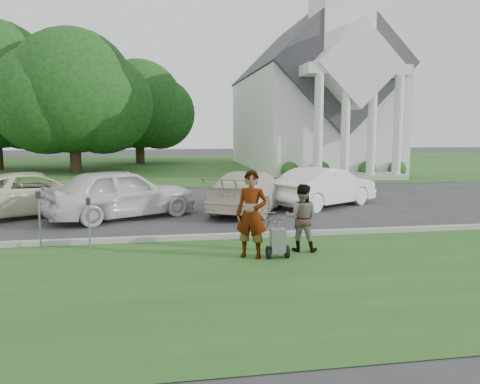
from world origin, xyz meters
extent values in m
plane|color=#333335|center=(0.00, 0.00, 0.00)|extent=(120.00, 120.00, 0.00)
cube|color=#24571E|center=(0.00, -3.00, 0.01)|extent=(80.00, 7.00, 0.01)
cube|color=#24571E|center=(0.00, 27.00, 0.01)|extent=(80.00, 30.00, 0.01)
cube|color=#9E9E93|center=(0.00, 0.55, 0.07)|extent=(80.00, 0.18, 0.15)
cube|color=white|center=(9.00, 24.00, 3.50)|extent=(9.00, 16.00, 7.00)
cube|color=#38383D|center=(9.00, 24.00, 7.00)|extent=(9.19, 17.00, 9.19)
cube|color=#9E9E93|center=(9.00, 14.80, 0.15)|extent=(6.20, 2.60, 0.30)
cylinder|color=white|center=(6.60, 13.80, 3.00)|extent=(0.50, 0.50, 6.00)
cylinder|color=white|center=(8.20, 13.80, 3.00)|extent=(0.50, 0.50, 6.00)
cylinder|color=white|center=(9.80, 13.80, 3.00)|extent=(0.50, 0.50, 6.00)
cylinder|color=white|center=(11.40, 13.80, 3.00)|extent=(0.50, 0.50, 6.00)
cube|color=white|center=(9.00, 14.60, 6.30)|extent=(6.20, 2.00, 0.60)
cube|color=white|center=(9.00, 14.60, 6.60)|extent=(5.09, 2.20, 5.09)
cube|color=white|center=(9.00, 17.00, 10.50)|extent=(3.20, 3.20, 7.00)
sphere|color=#1E4C19|center=(5.50, 15.70, 0.45)|extent=(1.10, 1.10, 1.10)
sphere|color=#1E4C19|center=(7.50, 15.70, 0.45)|extent=(1.10, 1.10, 1.10)
sphere|color=#1E4C19|center=(10.50, 15.70, 0.45)|extent=(1.10, 1.10, 1.10)
sphere|color=#1E4C19|center=(12.50, 15.70, 0.45)|extent=(1.10, 1.10, 1.10)
cylinder|color=#332316|center=(-8.00, 22.00, 1.60)|extent=(0.76, 0.76, 3.20)
sphere|color=#153B12|center=(-8.00, 22.00, 5.51)|extent=(8.40, 8.40, 8.40)
sphere|color=#153B12|center=(-6.11, 22.30, 4.67)|extent=(6.89, 6.89, 6.89)
sphere|color=#153B12|center=(-9.68, 21.70, 4.88)|extent=(7.22, 7.22, 7.22)
sphere|color=#153B12|center=(-11.93, 25.30, 5.21)|extent=(7.54, 7.54, 7.54)
cylinder|color=#332316|center=(-4.00, 30.00, 1.50)|extent=(0.76, 0.76, 3.00)
sphere|color=#153B12|center=(-4.00, 30.00, 5.09)|extent=(7.60, 7.60, 7.60)
sphere|color=#153B12|center=(-2.29, 30.30, 4.33)|extent=(6.23, 6.23, 6.23)
sphere|color=#153B12|center=(-5.52, 29.70, 4.52)|extent=(6.54, 6.54, 6.54)
cylinder|color=black|center=(0.22, -1.55, 0.15)|extent=(0.07, 0.30, 0.30)
cylinder|color=black|center=(0.65, -1.54, 0.15)|extent=(0.07, 0.30, 0.30)
cylinder|color=#2D2D33|center=(0.43, -1.55, 0.15)|extent=(0.50, 0.04, 0.04)
cube|color=gray|center=(0.43, -1.55, 0.42)|extent=(0.33, 0.27, 0.54)
cone|color=gray|center=(0.43, -1.55, 0.78)|extent=(0.17, 0.17, 0.16)
cylinder|color=#2D2D33|center=(0.43, -1.55, 0.86)|extent=(0.04, 0.04, 0.06)
cylinder|color=gray|center=(0.29, -1.07, 0.67)|extent=(0.04, 0.73, 0.52)
cylinder|color=gray|center=(0.57, -1.07, 0.67)|extent=(0.04, 0.73, 0.52)
cylinder|color=gray|center=(0.42, -0.71, 0.92)|extent=(0.32, 0.03, 0.03)
imported|color=#999999|center=(-0.15, -1.40, 1.00)|extent=(0.87, 0.76, 2.00)
imported|color=#999999|center=(1.15, -1.00, 0.81)|extent=(0.95, 0.85, 1.62)
cylinder|color=gray|center=(-3.87, -0.24, 0.58)|extent=(0.04, 0.04, 1.16)
cube|color=#2D2D33|center=(-3.87, -0.24, 1.24)|extent=(0.10, 0.07, 0.17)
cylinder|color=gray|center=(-3.87, -0.24, 1.32)|extent=(0.09, 0.09, 0.03)
cylinder|color=gray|center=(-5.11, 0.24, 0.63)|extent=(0.05, 0.05, 1.27)
cube|color=#2D2D33|center=(-5.11, 0.24, 1.35)|extent=(0.11, 0.07, 0.19)
cylinder|color=gray|center=(-5.11, 0.24, 1.45)|extent=(0.10, 0.10, 0.03)
imported|color=#E7E5C4|center=(-6.47, 5.33, 0.74)|extent=(5.85, 4.43, 1.48)
imported|color=silver|center=(-3.47, 4.10, 0.84)|extent=(5.27, 4.03, 1.67)
imported|color=beige|center=(1.00, 4.76, 0.73)|extent=(4.19, 5.42, 1.46)
imported|color=white|center=(4.00, 5.30, 0.75)|extent=(4.70, 3.70, 1.49)
camera|label=1|loc=(-2.12, -11.64, 2.92)|focal=35.00mm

